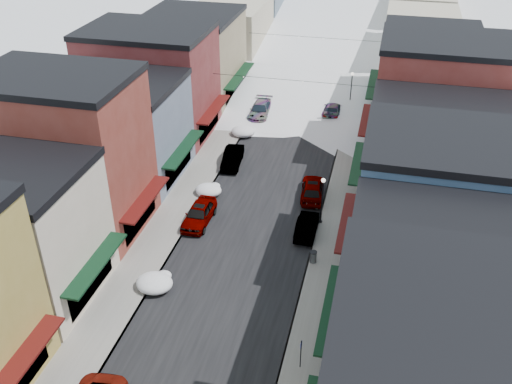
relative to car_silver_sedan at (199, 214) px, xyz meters
The scene contains 32 objects.
road 37.32m from the car_silver_sedan, 83.38° to the left, with size 10.00×160.00×0.01m, color black.
sidewalk_left 37.14m from the car_silver_sedan, 93.55° to the left, with size 3.20×160.00×0.15m, color gray.
sidewalk_right 38.64m from the car_silver_sedan, 73.61° to the left, with size 3.20×160.00×0.15m, color gray.
curb_left 37.08m from the car_silver_sedan, 91.16° to the left, with size 0.10×160.00×0.15m, color slate.
curb_right 38.23m from the car_silver_sedan, 75.84° to the left, with size 0.10×160.00×0.15m, color slate.
bldg_l_cream 14.27m from the car_silver_sedan, 130.43° to the right, with size 11.30×8.20×9.50m.
bldg_l_brick_near 11.13m from the car_silver_sedan, 165.47° to the right, with size 12.30×8.20×12.50m.
bldg_l_grayblue 11.38m from the car_silver_sedan, 145.70° to the left, with size 11.30×9.20×9.00m.
bldg_l_brick_far 18.63m from the car_silver_sedan, 123.29° to the left, with size 13.30×9.20×11.00m.
bldg_l_tan 26.93m from the car_silver_sedan, 109.53° to the left, with size 11.30×11.20×10.00m.
bldg_r_green 21.00m from the car_silver_sedan, 32.01° to the right, with size 11.30×9.20×9.50m.
bldg_r_blue 18.15m from the car_silver_sedan, ahead, with size 11.30×9.20×10.50m.
bldg_r_cream 19.68m from the car_silver_sedan, 21.44° to the left, with size 12.30×9.20×9.00m.
bldg_r_brick_far 24.99m from the car_silver_sedan, 40.98° to the left, with size 13.30×9.20×11.50m.
bldg_r_tan 31.64m from the car_silver_sedan, 56.14° to the left, with size 11.30×11.20×9.50m.
distant_blocks 60.30m from the car_silver_sedan, 85.91° to the left, with size 34.00×55.00×8.00m.
overhead_cables 25.52m from the car_silver_sedan, 80.07° to the left, with size 16.40×15.04×0.04m.
car_silver_sedan is the anchor object (origin of this frame).
car_dark_hatch 9.92m from the car_silver_sedan, 90.00° to the left, with size 1.59×4.55×1.50m, color black.
car_silver_wagon 21.47m from the car_silver_sedan, 90.00° to the left, with size 2.18×5.37×1.56m, color #9D9FA5.
car_green_sedan 8.62m from the car_silver_sedan, ahead, with size 1.46×4.17×1.38m, color black.
car_gray_suv 10.15m from the car_silver_sedan, 35.86° to the left, with size 1.91×4.76×1.62m, color gray.
car_black_sedan 24.90m from the car_silver_sedan, 71.74° to the left, with size 2.04×5.02×1.46m, color black.
car_lane_silver 27.48m from the car_silver_sedan, 83.91° to the left, with size 1.62×4.03×1.37m, color gray.
car_lane_white 40.05m from the car_silver_sedan, 82.30° to the left, with size 2.75×5.97×1.66m, color white.
parking_sign 16.64m from the car_silver_sedan, 51.18° to the right, with size 0.06×0.28×2.09m.
trash_can 10.17m from the car_silver_sedan, 17.94° to the right, with size 0.53×0.53×0.90m.
streetlamp_near 9.91m from the car_silver_sedan, 12.34° to the left, with size 0.33×0.33×4.03m.
streetlamp_far 27.41m from the car_silver_sedan, 69.66° to the left, with size 0.36×0.36×4.35m.
snow_pile_near 8.36m from the car_silver_sedan, 92.63° to the right, with size 2.56×2.78×1.08m.
snow_pile_mid 4.30m from the car_silver_sedan, 97.19° to the left, with size 2.30×2.61×0.97m.
snow_pile_far 16.28m from the car_silver_sedan, 92.05° to the left, with size 2.47×2.72×1.04m.
Camera 1 is at (9.00, -12.86, 26.00)m, focal length 40.00 mm.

